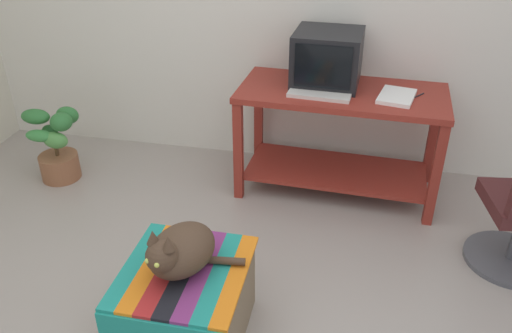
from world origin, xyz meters
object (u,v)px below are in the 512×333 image
(tv_monitor, at_px, (327,59))
(book, at_px, (397,96))
(desk, at_px, (340,124))
(ottoman_with_blanket, at_px, (187,303))
(potted_plant, at_px, (56,147))
(cat, at_px, (180,251))
(keyboard, at_px, (319,95))

(tv_monitor, relative_size, book, 1.54)
(desk, distance_m, ottoman_with_blanket, 1.67)
(ottoman_with_blanket, xyz_separation_m, potted_plant, (-1.42, 1.26, 0.05))
(book, height_order, potted_plant, book)
(desk, distance_m, cat, 1.65)
(desk, height_order, tv_monitor, tv_monitor)
(tv_monitor, height_order, potted_plant, tv_monitor)
(desk, distance_m, keyboard, 0.32)
(tv_monitor, height_order, cat, tv_monitor)
(tv_monitor, bearing_deg, ottoman_with_blanket, -103.62)
(cat, bearing_deg, potted_plant, 156.55)
(desk, relative_size, tv_monitor, 3.03)
(keyboard, bearing_deg, ottoman_with_blanket, -103.54)
(cat, distance_m, potted_plant, 1.91)
(book, distance_m, cat, 1.77)
(desk, xyz_separation_m, tv_monitor, (-0.12, 0.11, 0.41))
(book, xyz_separation_m, ottoman_with_blanket, (-0.95, -1.47, -0.56))
(desk, relative_size, potted_plant, 2.58)
(desk, distance_m, potted_plant, 2.05)
(book, xyz_separation_m, potted_plant, (-2.36, -0.21, -0.51))
(desk, xyz_separation_m, cat, (-0.61, -1.53, 0.01))
(desk, height_order, cat, desk)
(tv_monitor, bearing_deg, keyboard, -91.46)
(potted_plant, bearing_deg, ottoman_with_blanket, -41.64)
(desk, bearing_deg, keyboard, -133.16)
(cat, bearing_deg, keyboard, 89.67)
(tv_monitor, height_order, keyboard, tv_monitor)
(ottoman_with_blanket, bearing_deg, book, 57.16)
(cat, height_order, potted_plant, cat)
(cat, bearing_deg, tv_monitor, 91.76)
(ottoman_with_blanket, bearing_deg, keyboard, 71.65)
(tv_monitor, relative_size, cat, 0.99)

